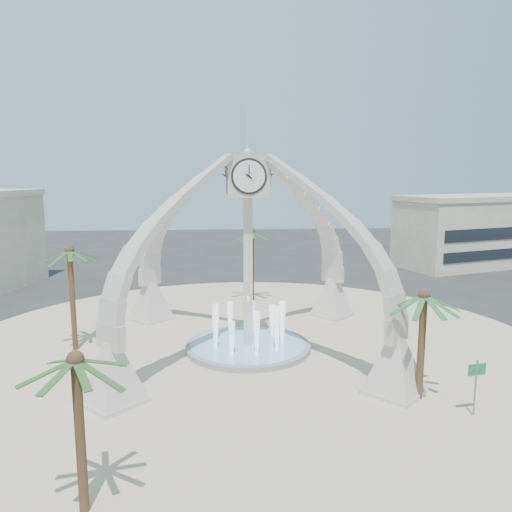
{
  "coord_description": "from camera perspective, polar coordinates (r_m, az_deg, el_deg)",
  "views": [
    {
      "loc": [
        -1.82,
        -30.57,
        11.22
      ],
      "look_at": [
        0.66,
        2.0,
        5.8
      ],
      "focal_mm": 35.0,
      "sensor_mm": 36.0,
      "label": 1
    }
  ],
  "objects": [
    {
      "name": "ground",
      "position": [
        32.61,
        -0.9,
        -10.69
      ],
      "size": [
        140.0,
        140.0,
        0.0
      ],
      "primitive_type": "plane",
      "color": "#282828",
      "rests_on": "ground"
    },
    {
      "name": "plaza",
      "position": [
        32.6,
        -0.9,
        -10.65
      ],
      "size": [
        40.0,
        40.0,
        0.06
      ],
      "primitive_type": "cylinder",
      "color": "#C7B094",
      "rests_on": "ground"
    },
    {
      "name": "clock_tower",
      "position": [
        30.98,
        -0.93,
        0.65
      ],
      "size": [
        17.94,
        17.94,
        16.3
      ],
      "color": "beige",
      "rests_on": "ground"
    },
    {
      "name": "fountain",
      "position": [
        32.51,
        -0.9,
        -10.22
      ],
      "size": [
        8.0,
        8.0,
        3.62
      ],
      "color": "#979799",
      "rests_on": "ground"
    },
    {
      "name": "building_ne",
      "position": [
        67.01,
        24.06,
        2.7
      ],
      "size": [
        21.87,
        14.17,
        8.6
      ],
      "rotation": [
        0.0,
        0.0,
        0.31
      ],
      "color": "beige",
      "rests_on": "ground"
    },
    {
      "name": "palm_east",
      "position": [
        25.64,
        18.67,
        -4.42
      ],
      "size": [
        4.5,
        4.5,
        6.09
      ],
      "rotation": [
        0.0,
        0.0,
        -0.21
      ],
      "color": "brown",
      "rests_on": "ground"
    },
    {
      "name": "palm_west",
      "position": [
        33.07,
        -20.53,
        0.43
      ],
      "size": [
        4.01,
        4.01,
        7.21
      ],
      "rotation": [
        0.0,
        0.0,
        0.09
      ],
      "color": "brown",
      "rests_on": "ground"
    },
    {
      "name": "palm_north",
      "position": [
        43.06,
        -0.47,
        2.67
      ],
      "size": [
        4.17,
        4.17,
        6.98
      ],
      "rotation": [
        0.0,
        0.0,
        -0.07
      ],
      "color": "brown",
      "rests_on": "ground"
    },
    {
      "name": "palm_south",
      "position": [
        17.19,
        -19.93,
        -11.34
      ],
      "size": [
        4.32,
        4.32,
        6.05
      ],
      "rotation": [
        0.0,
        0.0,
        0.23
      ],
      "color": "brown",
      "rests_on": "ground"
    },
    {
      "name": "street_sign",
      "position": [
        25.75,
        23.86,
        -12.48
      ],
      "size": [
        1.0,
        0.2,
        2.75
      ],
      "rotation": [
        0.0,
        0.0,
        0.17
      ],
      "color": "slate",
      "rests_on": "ground"
    }
  ]
}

